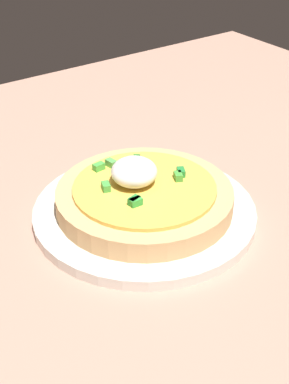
% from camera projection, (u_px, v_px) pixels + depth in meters
% --- Properties ---
extents(dining_table, '(1.19, 0.79, 0.03)m').
position_uv_depth(dining_table, '(92.00, 208.00, 0.66)').
color(dining_table, tan).
rests_on(dining_table, ground).
extents(plate, '(0.25, 0.25, 0.01)m').
position_uv_depth(plate, '(144.00, 212.00, 0.62)').
color(plate, silver).
rests_on(plate, dining_table).
extents(pizza, '(0.19, 0.19, 0.06)m').
position_uv_depth(pizza, '(144.00, 195.00, 0.61)').
color(pizza, tan).
rests_on(pizza, plate).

